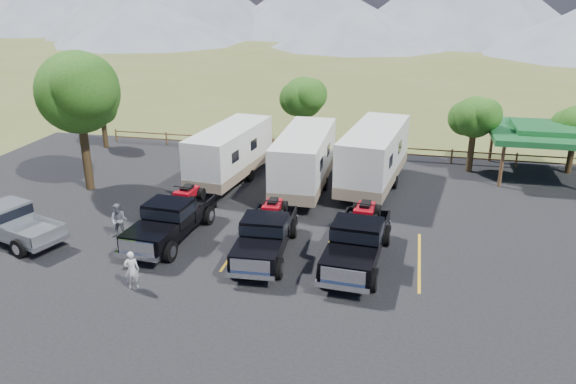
% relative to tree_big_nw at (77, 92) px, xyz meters
% --- Properties ---
extents(ground, '(320.00, 320.00, 0.00)m').
position_rel_tree_big_nw_xyz_m(ground, '(12.55, -9.03, -5.60)').
color(ground, '#4F5925').
rests_on(ground, ground).
extents(asphalt_lot, '(44.00, 34.00, 0.04)m').
position_rel_tree_big_nw_xyz_m(asphalt_lot, '(12.55, -6.03, -5.58)').
color(asphalt_lot, black).
rests_on(asphalt_lot, ground).
extents(stall_lines, '(12.12, 5.50, 0.01)m').
position_rel_tree_big_nw_xyz_m(stall_lines, '(12.55, -5.03, -5.55)').
color(stall_lines, gold).
rests_on(stall_lines, asphalt_lot).
extents(tree_big_nw, '(5.54, 5.18, 7.84)m').
position_rel_tree_big_nw_xyz_m(tree_big_nw, '(0.00, 0.00, 0.00)').
color(tree_big_nw, black).
rests_on(tree_big_nw, ground).
extents(tree_ne_a, '(3.11, 2.92, 4.76)m').
position_rel_tree_big_nw_xyz_m(tree_ne_a, '(21.52, 7.99, -2.11)').
color(tree_ne_a, black).
rests_on(tree_ne_a, ground).
extents(tree_ne_b, '(2.77, 2.59, 4.27)m').
position_rel_tree_big_nw_xyz_m(tree_ne_b, '(27.52, 8.99, -2.47)').
color(tree_ne_b, black).
rests_on(tree_ne_b, ground).
extents(tree_north, '(3.46, 3.24, 5.25)m').
position_rel_tree_big_nw_xyz_m(tree_north, '(10.52, 9.99, -1.76)').
color(tree_north, black).
rests_on(tree_north, ground).
extents(tree_nw_small, '(2.59, 2.43, 3.85)m').
position_rel_tree_big_nw_xyz_m(tree_nw_small, '(-3.48, 7.99, -2.81)').
color(tree_nw_small, black).
rests_on(tree_nw_small, ground).
extents(rail_fence, '(36.12, 0.12, 1.00)m').
position_rel_tree_big_nw_xyz_m(rail_fence, '(14.55, 9.47, -4.99)').
color(rail_fence, brown).
rests_on(rail_fence, ground).
extents(pavilion, '(6.20, 6.20, 3.22)m').
position_rel_tree_big_nw_xyz_m(pavilion, '(25.55, 7.97, -2.81)').
color(pavilion, brown).
rests_on(pavilion, ground).
extents(rig_left, '(2.54, 6.41, 2.10)m').
position_rel_tree_big_nw_xyz_m(rig_left, '(7.34, -5.12, -4.55)').
color(rig_left, black).
rests_on(rig_left, asphalt_lot).
extents(rig_center, '(2.39, 6.16, 2.03)m').
position_rel_tree_big_nw_xyz_m(rig_center, '(11.97, -5.73, -4.58)').
color(rig_center, black).
rests_on(rig_center, asphalt_lot).
extents(rig_right, '(2.63, 6.62, 2.17)m').
position_rel_tree_big_nw_xyz_m(rig_right, '(15.94, -5.64, -4.51)').
color(rig_right, black).
rests_on(rig_right, asphalt_lot).
extents(trailer_left, '(3.32, 9.32, 3.22)m').
position_rel_tree_big_nw_xyz_m(trailer_left, '(7.52, 3.07, -3.87)').
color(trailer_left, silver).
rests_on(trailer_left, asphalt_lot).
extents(trailer_center, '(2.61, 9.66, 3.36)m').
position_rel_tree_big_nw_xyz_m(trailer_center, '(12.08, 2.39, -3.80)').
color(trailer_center, silver).
rests_on(trailer_center, asphalt_lot).
extents(trailer_right, '(3.65, 10.13, 3.50)m').
position_rel_tree_big_nw_xyz_m(trailer_right, '(15.86, 3.69, -3.73)').
color(trailer_right, silver).
rests_on(trailer_right, asphalt_lot).
extents(pickup_silver, '(6.19, 3.58, 1.77)m').
position_rel_tree_big_nw_xyz_m(pickup_silver, '(0.19, -7.00, -4.64)').
color(pickup_silver, gray).
rests_on(pickup_silver, asphalt_lot).
extents(person_a, '(0.68, 0.58, 1.58)m').
position_rel_tree_big_nw_xyz_m(person_a, '(7.68, -9.74, -4.77)').
color(person_a, '#BABABA').
rests_on(person_a, asphalt_lot).
extents(person_b, '(0.87, 0.72, 1.65)m').
position_rel_tree_big_nw_xyz_m(person_b, '(4.91, -5.59, -4.73)').
color(person_b, slate).
rests_on(person_b, asphalt_lot).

